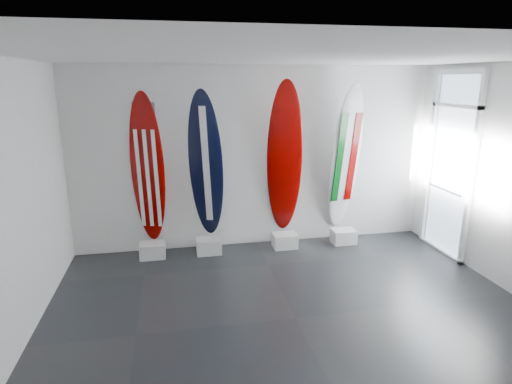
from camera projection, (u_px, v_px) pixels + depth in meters
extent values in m
plane|color=black|center=(296.00, 318.00, 5.10)|extent=(6.00, 6.00, 0.00)
plane|color=white|center=(303.00, 56.00, 4.33)|extent=(6.00, 6.00, 0.00)
plane|color=silver|center=(256.00, 158.00, 7.08)|extent=(6.00, 0.00, 6.00)
plane|color=silver|center=(430.00, 318.00, 2.34)|extent=(6.00, 0.00, 6.00)
plane|color=silver|center=(4.00, 214.00, 4.15)|extent=(0.00, 5.00, 5.00)
cube|color=silver|center=(153.00, 250.00, 6.81)|extent=(0.40, 0.30, 0.24)
ellipsoid|color=#770200|center=(148.00, 169.00, 6.57)|extent=(0.58, 0.38, 2.38)
cube|color=silver|center=(209.00, 246.00, 6.98)|extent=(0.40, 0.30, 0.24)
ellipsoid|color=black|center=(206.00, 166.00, 6.73)|extent=(0.67, 0.61, 2.41)
cube|color=silver|center=(285.00, 241.00, 7.22)|extent=(0.40, 0.30, 0.24)
ellipsoid|color=#770200|center=(285.00, 159.00, 6.95)|extent=(0.65, 0.54, 2.56)
cube|color=silver|center=(343.00, 236.00, 7.41)|extent=(0.40, 0.30, 0.24)
ellipsoid|color=white|center=(345.00, 158.00, 7.16)|extent=(0.65, 0.54, 2.50)
cube|color=silver|center=(108.00, 233.00, 6.90)|extent=(0.09, 0.02, 0.13)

